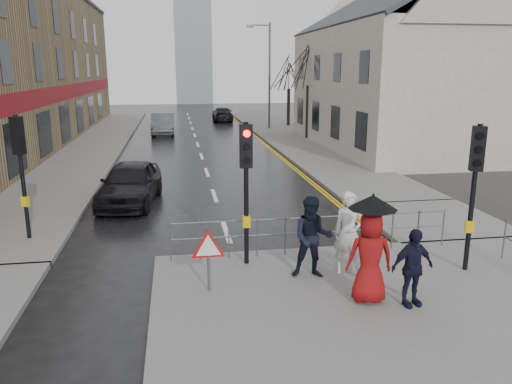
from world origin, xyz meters
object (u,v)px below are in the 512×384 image
object	(u,v)px
pedestrian_b	(312,237)
pedestrian_d	(412,268)
car_parked	(130,183)
pedestrian_with_umbrella	(370,246)
pedestrian_a	(349,233)
car_mid	(163,124)

from	to	relation	value
pedestrian_b	pedestrian_d	bearing A→B (deg)	-34.76
pedestrian_b	car_parked	world-z (taller)	pedestrian_b
pedestrian_b	pedestrian_with_umbrella	distance (m)	1.59
pedestrian_a	car_mid	xyz separation A→B (m)	(-4.68, 27.35, -0.32)
car_parked	pedestrian_a	bearing A→B (deg)	-46.66
pedestrian_with_umbrella	pedestrian_d	bearing A→B (deg)	-21.68
pedestrian_d	pedestrian_b	bearing A→B (deg)	123.44
pedestrian_a	pedestrian_b	xyz separation A→B (m)	(-0.88, -0.12, -0.02)
pedestrian_d	pedestrian_a	bearing A→B (deg)	101.12
pedestrian_b	pedestrian_with_umbrella	bearing A→B (deg)	-47.51
car_parked	pedestrian_b	bearing A→B (deg)	-51.69
pedestrian_a	car_mid	world-z (taller)	pedestrian_a
car_parked	pedestrian_with_umbrella	bearing A→B (deg)	-51.75
pedestrian_b	pedestrian_d	size ratio (longest dim) A/B	1.18
pedestrian_d	pedestrian_with_umbrella	bearing A→B (deg)	148.53
car_mid	pedestrian_a	bearing A→B (deg)	-80.16
pedestrian_with_umbrella	pedestrian_d	distance (m)	0.90
pedestrian_with_umbrella	pedestrian_d	size ratio (longest dim) A/B	1.40
pedestrian_a	pedestrian_b	distance (m)	0.89
pedestrian_with_umbrella	car_parked	distance (m)	10.49
pedestrian_a	car_parked	bearing A→B (deg)	135.34
pedestrian_d	car_parked	xyz separation A→B (m)	(-6.13, 9.30, -0.17)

